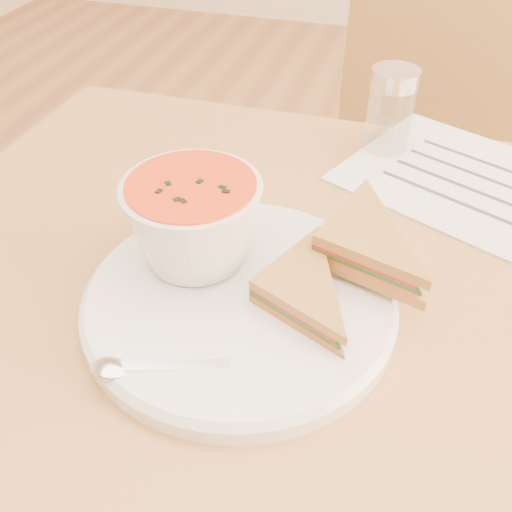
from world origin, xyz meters
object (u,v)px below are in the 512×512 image
(chair_far, at_px, (428,235))
(soup_bowl, at_px, (194,226))
(dining_table, at_px, (331,485))
(plate, at_px, (240,301))
(condiment_shaker, at_px, (390,111))

(chair_far, distance_m, soup_bowl, 0.69)
(chair_far, bearing_deg, soup_bowl, 59.27)
(dining_table, distance_m, plate, 0.40)
(chair_far, relative_size, soup_bowl, 6.99)
(plate, distance_m, condiment_shaker, 0.35)
(dining_table, bearing_deg, chair_far, 80.72)
(dining_table, xyz_separation_m, plate, (-0.11, -0.05, 0.38))
(chair_far, xyz_separation_m, soup_bowl, (-0.25, -0.53, 0.36))
(plate, height_order, soup_bowl, soup_bowl)
(plate, height_order, condiment_shaker, condiment_shaker)
(soup_bowl, bearing_deg, plate, -31.49)
(chair_far, bearing_deg, plate, 65.38)
(condiment_shaker, bearing_deg, plate, -105.41)
(chair_far, bearing_deg, dining_table, 74.92)
(dining_table, distance_m, condiment_shaker, 0.52)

